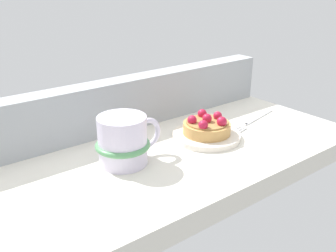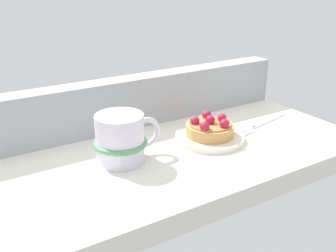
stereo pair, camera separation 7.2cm
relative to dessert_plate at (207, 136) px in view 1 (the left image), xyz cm
name	(u,v)px [view 1 (the left image)]	position (x,y,z in cm)	size (l,w,h in cm)	color
ground_plane	(179,157)	(-7.27, 0.13, -2.54)	(72.17, 35.87, 4.04)	silver
window_rail_back	(134,101)	(-7.27, 15.56, 4.86)	(70.73, 5.00, 10.77)	#9EA3A8
dessert_plate	(207,136)	(0.00, 0.00, 0.00)	(13.83, 13.83, 1.12)	silver
raspberry_tart	(207,126)	(0.00, -0.01, 2.14)	(9.60, 9.60, 4.18)	tan
coffee_mug	(124,141)	(-18.85, 1.16, 3.77)	(12.94, 9.67, 8.80)	silver
dessert_fork	(253,120)	(15.03, 0.65, -0.22)	(17.51, 5.27, 0.60)	silver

